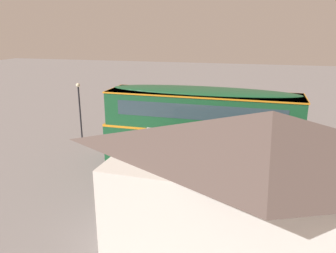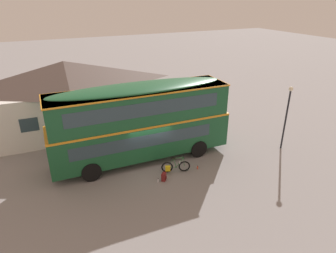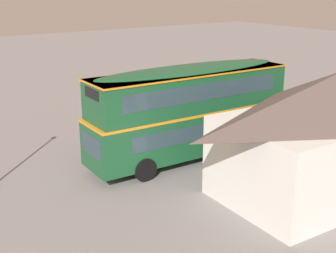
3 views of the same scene
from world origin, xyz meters
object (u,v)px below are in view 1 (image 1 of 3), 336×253
backpack_on_ground (203,149)px  water_bottle_red_squeeze (169,149)px  double_decker_bus (201,126)px  water_bottle_clear_plastic (209,151)px  touring_bicycle (188,149)px  street_lamp (80,106)px

backpack_on_ground → water_bottle_red_squeeze: backpack_on_ground is taller
double_decker_bus → water_bottle_clear_plastic: bearing=-92.6°
double_decker_bus → water_bottle_clear_plastic: size_ratio=46.56×
double_decker_bus → water_bottle_red_squeeze: size_ratio=47.98×
touring_bicycle → street_lamp: 8.11m
water_bottle_clear_plastic → water_bottle_red_squeeze: bearing=5.2°
backpack_on_ground → water_bottle_clear_plastic: (-0.35, -0.02, -0.16)m
double_decker_bus → street_lamp: 9.31m
double_decker_bus → backpack_on_ground: double_decker_bus is taller
double_decker_bus → street_lamp: double_decker_bus is taller
double_decker_bus → water_bottle_red_squeeze: double_decker_bus is taller
touring_bicycle → water_bottle_clear_plastic: 1.40m
double_decker_bus → water_bottle_clear_plastic: double_decker_bus is taller
backpack_on_ground → double_decker_bus: bearing=94.7°
street_lamp → water_bottle_clear_plastic: bearing=-179.1°
backpack_on_ground → water_bottle_red_squeeze: bearing=5.5°
water_bottle_red_squeeze → backpack_on_ground: bearing=-174.5°
double_decker_bus → water_bottle_clear_plastic: (-0.13, -2.81, -2.54)m
touring_bicycle → water_bottle_red_squeeze: touring_bicycle is taller
backpack_on_ground → water_bottle_clear_plastic: 0.39m
water_bottle_clear_plastic → backpack_on_ground: bearing=3.2°
double_decker_bus → street_lamp: size_ratio=2.55×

